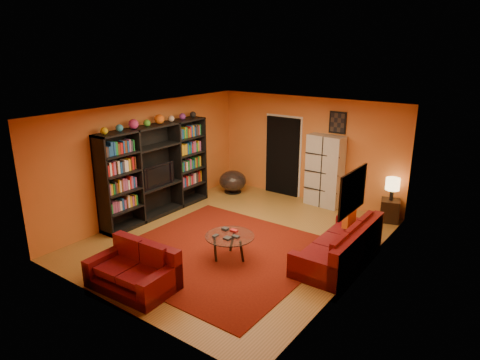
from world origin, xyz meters
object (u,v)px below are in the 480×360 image
Objects in this scene: tv at (156,175)px; coffee_table at (230,238)px; side_table at (390,211)px; bowl_chair at (233,181)px; storage_cabinet at (325,171)px; entertainment_unit at (156,171)px; table_lamp at (393,185)px; sofa at (343,247)px; loveseat at (136,270)px.

tv is 0.99× the size of coffee_table.
side_table reaches higher than coffee_table.
bowl_chair is (-2.22, 3.04, -0.10)m from coffee_table.
storage_cabinet is at bearing 87.39° from coffee_table.
entertainment_unit is at bearing 38.58° from tv.
coffee_table is at bearing -105.08° from tv.
storage_cabinet is 3.45× the size of table_lamp.
side_table is (0.09, 2.41, -0.03)m from sofa.
coffee_table is 3.76m from bowl_chair.
bowl_chair is 1.43× the size of table_lamp.
storage_cabinet is at bearing -44.37° from tv.
loveseat is at bearing -115.62° from table_lamp.
tv is at bearing -175.41° from sofa.
entertainment_unit is 4.49m from sofa.
storage_cabinet reaches higher than side_table.
coffee_table is (0.67, 1.65, 0.13)m from loveseat.
loveseat reaches higher than bowl_chair.
sofa reaches higher than bowl_chair.
table_lamp is (4.50, 2.75, -0.19)m from entertainment_unit.
entertainment_unit reaches higher than storage_cabinet.
storage_cabinet reaches higher than table_lamp.
sofa is 2.41m from side_table.
coffee_table is 1.78× the size of table_lamp.
table_lamp is at bearing 31.42° from entertainment_unit.
loveseat is 4.94m from bowl_chair.
table_lamp is at bearing 62.76° from coffee_table.
tv reaches higher than sofa.
coffee_table is 3.99m from table_lamp.
coffee_table is 0.52× the size of storage_cabinet.
side_table is (4.50, 2.75, -0.80)m from entertainment_unit.
tv is at bearing -51.42° from entertainment_unit.
sofa is at bearing -25.95° from bowl_chair.
entertainment_unit is 5.34m from side_table.
table_lamp reaches higher than loveseat.
bowl_chair is at bearing -173.15° from side_table.
tv is 2.79m from coffee_table.
coffee_table is at bearing -117.24° from table_lamp.
side_table is 0.61m from table_lamp.
sofa is (4.41, 0.34, -0.77)m from entertainment_unit.
storage_cabinet is (2.85, 2.80, -0.17)m from entertainment_unit.
bowl_chair is (-1.56, 4.69, 0.03)m from loveseat.
sofa is 2.97m from storage_cabinet.
storage_cabinet is at bearing 44.48° from entertainment_unit.
side_table is (1.65, -0.05, -0.63)m from storage_cabinet.
entertainment_unit is at bearing -101.65° from bowl_chair.
loveseat is at bearing -94.92° from storage_cabinet.
tv is at bearing -147.71° from side_table.
entertainment_unit is 1.35× the size of sofa.
bowl_chair is at bearing -10.16° from tv.
table_lamp is at bearing 6.85° from bowl_chair.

